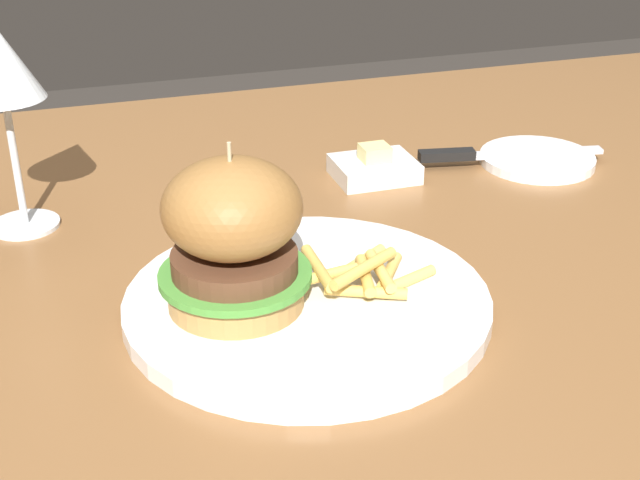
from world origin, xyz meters
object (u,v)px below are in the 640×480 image
object	(u,v)px
wine_glass	(0,71)
bread_plate	(537,159)
butter_dish	(374,167)
table_knife	(494,154)
burger_sandwich	(233,235)
main_plate	(307,303)

from	to	relation	value
wine_glass	bread_plate	distance (m)	0.55
butter_dish	wine_glass	bearing A→B (deg)	-178.51
table_knife	butter_dish	xyz separation A→B (m)	(-0.13, 0.01, -0.00)
burger_sandwich	main_plate	bearing A→B (deg)	-4.37
wine_glass	main_plate	bearing A→B (deg)	-47.54
bread_plate	butter_dish	size ratio (longest dim) A/B	1.48
main_plate	burger_sandwich	bearing A→B (deg)	175.63
bread_plate	table_knife	xyz separation A→B (m)	(-0.05, 0.01, 0.01)
bread_plate	table_knife	size ratio (longest dim) A/B	0.61
wine_glass	butter_dish	xyz separation A→B (m)	(0.35, 0.01, -0.14)
burger_sandwich	wine_glass	distance (m)	0.28
main_plate	table_knife	distance (m)	0.36
butter_dish	burger_sandwich	bearing A→B (deg)	-131.18
burger_sandwich	table_knife	distance (m)	0.40
bread_plate	burger_sandwich	bearing A→B (deg)	-151.06
burger_sandwich	butter_dish	xyz separation A→B (m)	(0.20, 0.23, -0.06)
main_plate	wine_glass	distance (m)	0.33
table_knife	butter_dish	distance (m)	0.13
main_plate	wine_glass	size ratio (longest dim) A/B	1.50
burger_sandwich	butter_dish	bearing A→B (deg)	48.82
burger_sandwich	wine_glass	size ratio (longest dim) A/B	0.69
wine_glass	butter_dish	distance (m)	0.38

